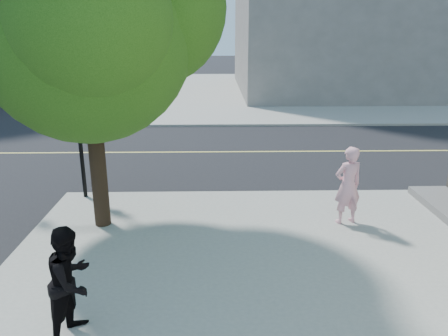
{
  "coord_description": "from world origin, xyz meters",
  "views": [
    {
      "loc": [
        3.09,
        -11.31,
        4.38
      ],
      "look_at": [
        3.3,
        -1.58,
        1.3
      ],
      "focal_mm": 34.9,
      "sensor_mm": 36.0,
      "label": 1
    }
  ],
  "objects_px": {
    "man_on_phone": "(348,185)",
    "signal_pole": "(3,86)",
    "street_tree": "(90,10)",
    "pedestrian": "(71,281)"
  },
  "relations": [
    {
      "from": "man_on_phone",
      "to": "street_tree",
      "type": "height_order",
      "value": "street_tree"
    },
    {
      "from": "pedestrian",
      "to": "street_tree",
      "type": "distance_m",
      "value": 5.38
    },
    {
      "from": "pedestrian",
      "to": "signal_pole",
      "type": "bearing_deg",
      "value": 45.22
    },
    {
      "from": "street_tree",
      "to": "pedestrian",
      "type": "bearing_deg",
      "value": -83.92
    },
    {
      "from": "man_on_phone",
      "to": "pedestrian",
      "type": "bearing_deg",
      "value": 21.18
    },
    {
      "from": "street_tree",
      "to": "man_on_phone",
      "type": "bearing_deg",
      "value": -0.44
    },
    {
      "from": "man_on_phone",
      "to": "signal_pole",
      "type": "bearing_deg",
      "value": -27.53
    },
    {
      "from": "man_on_phone",
      "to": "pedestrian",
      "type": "relative_size",
      "value": 1.07
    },
    {
      "from": "street_tree",
      "to": "signal_pole",
      "type": "bearing_deg",
      "value": 147.65
    },
    {
      "from": "man_on_phone",
      "to": "pedestrian",
      "type": "height_order",
      "value": "man_on_phone"
    }
  ]
}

